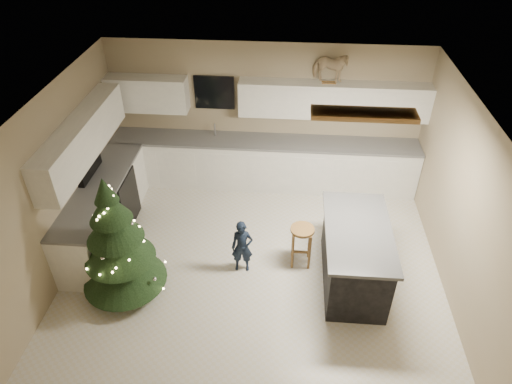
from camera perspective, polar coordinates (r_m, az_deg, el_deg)
ground_plane at (r=6.98m, az=-0.24°, el=-9.35°), size 5.50×5.50×0.00m
room_shell at (r=5.86m, az=-0.05°, el=2.72°), size 5.52×5.02×2.61m
cabinetry at (r=7.89m, az=-5.85°, el=3.57°), size 5.50×3.20×2.00m
island at (r=6.62m, az=12.21°, el=-7.74°), size 0.90×1.70×0.95m
bar_stool at (r=6.75m, az=5.76°, el=-5.63°), size 0.35×0.35×0.67m
christmas_tree at (r=6.41m, az=-16.83°, el=-6.68°), size 1.20×1.16×1.91m
toddler at (r=6.67m, az=-1.74°, el=-6.88°), size 0.33×0.23×0.87m
rocking_horse at (r=7.72m, az=9.26°, el=15.12°), size 0.63×0.39×0.52m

